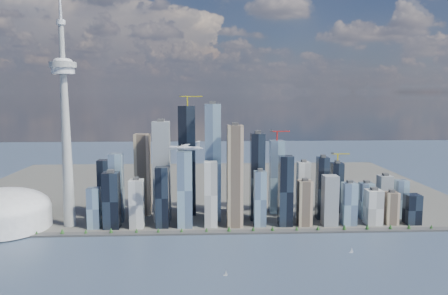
{
  "coord_description": "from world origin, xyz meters",
  "views": [
    {
      "loc": [
        -0.54,
        -644.53,
        297.39
      ],
      "look_at": [
        40.58,
        260.0,
        182.47
      ],
      "focal_mm": 35.0,
      "sensor_mm": 36.0,
      "label": 1
    }
  ],
  "objects_px": {
    "sailboat_west": "(226,274)",
    "needle_tower": "(65,121)",
    "airplane": "(185,148)",
    "sailboat_east": "(351,251)",
    "dome_stadium": "(3,212)"
  },
  "relations": [
    {
      "from": "sailboat_west",
      "to": "needle_tower",
      "type": "bearing_deg",
      "value": 153.03
    },
    {
      "from": "airplane",
      "to": "sailboat_west",
      "type": "relative_size",
      "value": 7.35
    },
    {
      "from": "sailboat_west",
      "to": "sailboat_east",
      "type": "xyz_separation_m",
      "value": [
        239.59,
        91.68,
        0.24
      ]
    },
    {
      "from": "dome_stadium",
      "to": "sailboat_west",
      "type": "bearing_deg",
      "value": -29.32
    },
    {
      "from": "sailboat_west",
      "to": "sailboat_east",
      "type": "height_order",
      "value": "sailboat_east"
    },
    {
      "from": "needle_tower",
      "to": "sailboat_west",
      "type": "distance_m",
      "value": 491.05
    },
    {
      "from": "needle_tower",
      "to": "airplane",
      "type": "height_order",
      "value": "needle_tower"
    },
    {
      "from": "needle_tower",
      "to": "airplane",
      "type": "xyz_separation_m",
      "value": [
        261.23,
        -98.48,
        -46.92
      ]
    },
    {
      "from": "airplane",
      "to": "sailboat_east",
      "type": "xyz_separation_m",
      "value": [
        311.46,
        -85.54,
        -185.59
      ]
    },
    {
      "from": "dome_stadium",
      "to": "airplane",
      "type": "distance_m",
      "value": 437.22
    },
    {
      "from": "dome_stadium",
      "to": "airplane",
      "type": "height_order",
      "value": "airplane"
    },
    {
      "from": "needle_tower",
      "to": "sailboat_east",
      "type": "height_order",
      "value": "needle_tower"
    },
    {
      "from": "needle_tower",
      "to": "dome_stadium",
      "type": "xyz_separation_m",
      "value": [
        -140.0,
        -10.0,
        -196.4
      ]
    },
    {
      "from": "dome_stadium",
      "to": "sailboat_east",
      "type": "height_order",
      "value": "dome_stadium"
    },
    {
      "from": "airplane",
      "to": "sailboat_west",
      "type": "height_order",
      "value": "airplane"
    }
  ]
}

